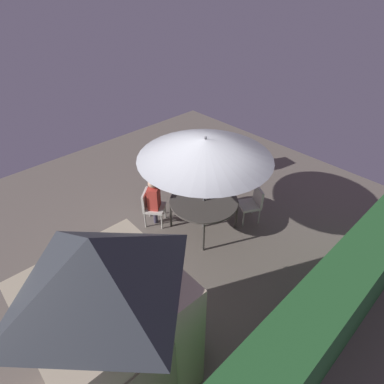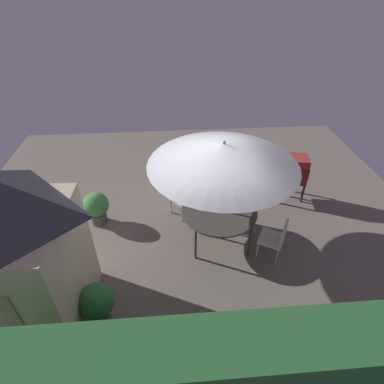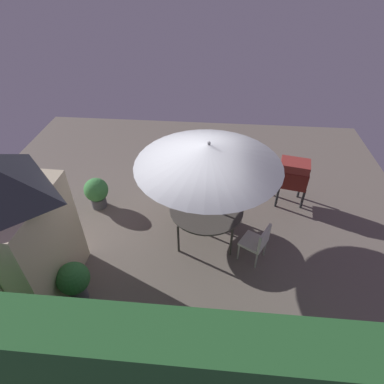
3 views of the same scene
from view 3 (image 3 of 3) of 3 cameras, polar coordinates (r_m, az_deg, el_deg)
The scene contains 11 objects.
ground_plane at distance 7.24m, azimuth -1.53°, elevation -6.83°, with size 11.00×11.00×0.00m, color #6B6056.
hedge_backdrop at distance 4.44m, azimuth -7.46°, elevation -30.04°, with size 5.72×0.62×2.09m.
garden_shed at distance 6.03m, azimuth -31.36°, elevation -5.75°, with size 1.88×1.83×2.92m.
patio_table at distance 6.63m, azimuth 2.66°, elevation -3.25°, with size 1.56×1.56×0.79m.
patio_umbrella at distance 5.80m, azimuth 3.05°, elevation 6.84°, with size 2.82×2.82×2.38m.
bbq_grill at distance 7.83m, azimuth 17.99°, elevation 3.10°, with size 0.79×0.63×1.20m.
chair_near_shed at distance 7.57m, azimuth -2.92°, elevation 0.77°, with size 0.65×0.65×0.90m.
chair_far_side at distance 6.41m, azimuth 11.86°, elevation -8.82°, with size 0.63×0.63×0.90m.
potted_plant_by_shed at distance 7.89m, azimuth -17.04°, elevation 0.06°, with size 0.58×0.58×0.81m.
potted_plant_by_grill at distance 6.05m, azimuth -20.74°, elevation -14.87°, with size 0.57×0.57×0.88m.
person_in_red at distance 7.35m, azimuth -2.64°, elevation 2.04°, with size 0.42×0.40×1.26m.
Camera 3 is at (-0.64, 5.04, 5.17)m, focal length 29.19 mm.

